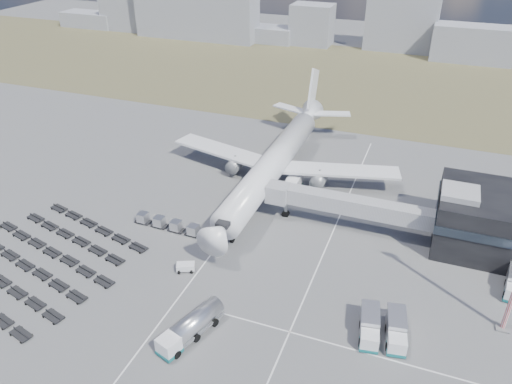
% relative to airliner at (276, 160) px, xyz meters
% --- Properties ---
extents(ground, '(420.00, 420.00, 0.00)m').
position_rel_airliner_xyz_m(ground, '(0.00, -32.38, -5.29)').
color(ground, '#565659').
rests_on(ground, ground).
extents(grass_strip, '(420.00, 90.00, 0.01)m').
position_rel_airliner_xyz_m(grass_strip, '(0.00, 77.62, -5.29)').
color(grass_strip, '#4E4D2F').
rests_on(grass_strip, ground).
extents(lane_markings, '(47.12, 110.00, 0.01)m').
position_rel_airliner_xyz_m(lane_markings, '(9.77, -29.38, -5.29)').
color(lane_markings, silver).
rests_on(lane_markings, ground).
extents(jet_bridge, '(30.30, 3.80, 7.05)m').
position_rel_airliner_xyz_m(jet_bridge, '(15.90, -11.95, -0.24)').
color(jet_bridge, '#939399').
rests_on(jet_bridge, ground).
extents(airliner, '(51.59, 64.53, 17.62)m').
position_rel_airliner_xyz_m(airliner, '(0.00, 0.00, 0.00)').
color(airliner, silver).
rests_on(airliner, ground).
extents(skyline, '(302.67, 23.04, 24.71)m').
position_rel_airliner_xyz_m(skyline, '(2.49, 117.62, 4.51)').
color(skyline, gray).
rests_on(skyline, ground).
extents(fuel_tanker, '(5.89, 11.11, 3.49)m').
position_rel_airliner_xyz_m(fuel_tanker, '(3.44, -45.98, -3.55)').
color(fuel_tanker, silver).
rests_on(fuel_tanker, ground).
extents(pushback_tug, '(3.34, 2.70, 1.35)m').
position_rel_airliner_xyz_m(pushback_tug, '(-4.00, -33.47, -4.61)').
color(pushback_tug, silver).
rests_on(pushback_tug, ground).
extents(catering_truck, '(2.80, 6.51, 2.96)m').
position_rel_airliner_xyz_m(catering_truck, '(4.73, -2.27, -3.78)').
color(catering_truck, silver).
rests_on(catering_truck, ground).
extents(service_trucks_near, '(7.24, 8.24, 2.96)m').
position_rel_airliner_xyz_m(service_trucks_near, '(28.20, -36.57, -3.68)').
color(service_trucks_near, silver).
rests_on(service_trucks_near, ground).
extents(uld_row, '(13.71, 2.24, 1.89)m').
position_rel_airliner_xyz_m(uld_row, '(-12.77, -23.87, -4.16)').
color(uld_row, black).
rests_on(uld_row, ground).
extents(baggage_dollies, '(34.27, 31.44, 0.80)m').
position_rel_airliner_xyz_m(baggage_dollies, '(-28.95, -40.04, -4.89)').
color(baggage_dollies, black).
rests_on(baggage_dollies, ground).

